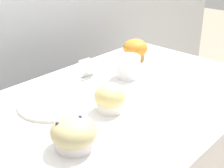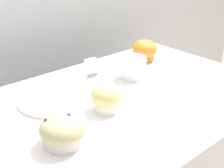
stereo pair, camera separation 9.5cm
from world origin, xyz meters
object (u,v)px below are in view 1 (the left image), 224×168
muffin_back_right (135,50)px  coffee_cup (128,66)px  muffin_front_center (110,98)px  muffin_back_left (74,134)px  serving_plate (53,104)px

muffin_back_right → coffee_cup: bearing=-149.0°
muffin_front_center → muffin_back_left: bearing=-162.4°
serving_plate → muffin_back_left: bearing=-114.7°
serving_plate → muffin_front_center: bearing=-57.6°
muffin_front_center → serving_plate: (-0.09, 0.14, -0.03)m
muffin_back_left → coffee_cup: muffin_back_left is taller
coffee_cup → muffin_front_center: bearing=-152.1°
muffin_back_left → muffin_back_right: 0.62m
muffin_back_left → muffin_back_right: bearing=25.6°
coffee_cup → serving_plate: 0.32m
muffin_front_center → muffin_back_right: bearing=29.2°
muffin_back_left → muffin_back_right: muffin_back_right is taller
muffin_front_center → coffee_cup: 0.25m
muffin_back_right → serving_plate: 0.47m
muffin_back_right → coffee_cup: (-0.16, -0.09, -0.00)m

